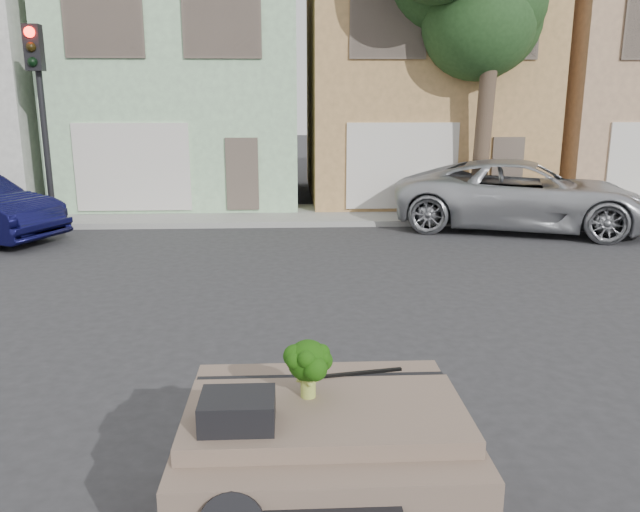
{
  "coord_description": "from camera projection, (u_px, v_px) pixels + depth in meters",
  "views": [
    {
      "loc": [
        -0.23,
        -7.03,
        3.14
      ],
      "look_at": [
        0.14,
        0.5,
        1.3
      ],
      "focal_mm": 35.0,
      "sensor_mm": 36.0,
      "label": 1
    }
  ],
  "objects": [
    {
      "name": "ground_plane",
      "position": [
        310.0,
        370.0,
        7.58
      ],
      "size": [
        120.0,
        120.0,
        0.0
      ],
      "primitive_type": "plane",
      "color": "#303033",
      "rests_on": "ground"
    },
    {
      "name": "sidewalk",
      "position": [
        298.0,
        215.0,
        17.75
      ],
      "size": [
        40.0,
        3.0,
        0.15
      ],
      "primitive_type": "cube",
      "color": "gray",
      "rests_on": "ground"
    },
    {
      "name": "townhouse_mint",
      "position": [
        189.0,
        85.0,
        20.59
      ],
      "size": [
        7.2,
        8.2,
        7.55
      ],
      "primitive_type": "cube",
      "color": "#A4D0A0",
      "rests_on": "ground"
    },
    {
      "name": "townhouse_tan",
      "position": [
        414.0,
        85.0,
        20.95
      ],
      "size": [
        7.2,
        8.2,
        7.55
      ],
      "primitive_type": "cube",
      "color": "tan",
      "rests_on": "ground"
    },
    {
      "name": "townhouse_beige",
      "position": [
        631.0,
        85.0,
        21.31
      ],
      "size": [
        7.2,
        8.2,
        7.55
      ],
      "primitive_type": "cube",
      "color": "tan",
      "rests_on": "ground"
    },
    {
      "name": "silver_pickup",
      "position": [
        521.0,
        229.0,
        16.1
      ],
      "size": [
        7.01,
        4.9,
        1.78
      ],
      "primitive_type": "imported",
      "rotation": [
        0.0,
        0.0,
        1.23
      ],
      "color": "#ADAFB4",
      "rests_on": "ground"
    },
    {
      "name": "traffic_signal",
      "position": [
        43.0,
        128.0,
        15.89
      ],
      "size": [
        0.4,
        0.4,
        5.1
      ],
      "primitive_type": "cube",
      "color": "black",
      "rests_on": "ground"
    },
    {
      "name": "tree_near",
      "position": [
        488.0,
        61.0,
        16.32
      ],
      "size": [
        4.4,
        4.0,
        8.5
      ],
      "primitive_type": "cube",
      "color": "#21411C",
      "rests_on": "ground"
    },
    {
      "name": "car_dashboard",
      "position": [
        324.0,
        468.0,
        4.54
      ],
      "size": [
        2.0,
        1.8,
        1.12
      ],
      "primitive_type": "cube",
      "color": "#705C4D",
      "rests_on": "ground"
    },
    {
      "name": "instrument_hump",
      "position": [
        238.0,
        410.0,
        4.01
      ],
      "size": [
        0.48,
        0.38,
        0.2
      ],
      "primitive_type": "cube",
      "color": "black",
      "rests_on": "car_dashboard"
    },
    {
      "name": "wiper_arm",
      "position": [
        358.0,
        373.0,
        4.78
      ],
      "size": [
        0.69,
        0.15,
        0.02
      ],
      "primitive_type": "cube",
      "rotation": [
        0.0,
        0.0,
        0.17
      ],
      "color": "black",
      "rests_on": "car_dashboard"
    },
    {
      "name": "broccoli",
      "position": [
        308.0,
        368.0,
        4.37
      ],
      "size": [
        0.49,
        0.49,
        0.43
      ],
      "primitive_type": "cube",
      "rotation": [
        0.0,
        0.0,
        2.56
      ],
      "color": "#143808",
      "rests_on": "car_dashboard"
    }
  ]
}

